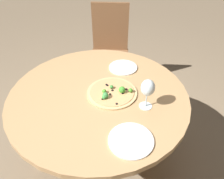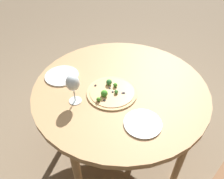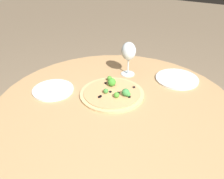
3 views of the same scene
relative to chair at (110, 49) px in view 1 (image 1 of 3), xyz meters
name	(u,v)px [view 1 (image 1 of 3)]	position (x,y,z in m)	size (l,w,h in m)	color
ground_plane	(102,160)	(0.54, -0.84, -0.53)	(12.00, 12.00, 0.00)	#847056
dining_table	(99,101)	(0.54, -0.84, 0.16)	(1.16, 1.16, 0.76)	tan
chair	(110,49)	(0.00, 0.00, 0.00)	(0.55, 0.55, 0.99)	brown
pizza	(112,92)	(0.62, -0.79, 0.23)	(0.32, 0.32, 0.06)	tan
wine_glass	(148,88)	(0.85, -0.76, 0.36)	(0.08, 0.08, 0.19)	silver
plate_near	(131,140)	(0.92, -1.03, 0.23)	(0.24, 0.24, 0.01)	silver
plate_far	(123,67)	(0.50, -0.50, 0.23)	(0.21, 0.21, 0.01)	silver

